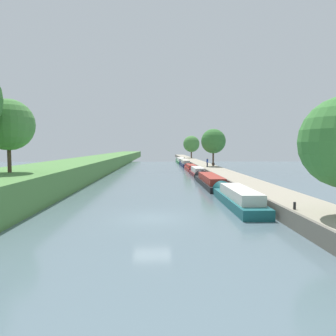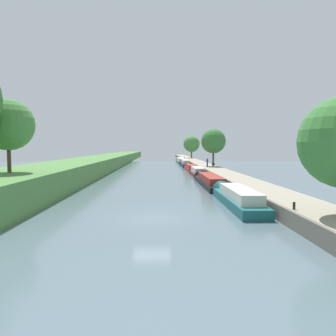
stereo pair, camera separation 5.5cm
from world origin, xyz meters
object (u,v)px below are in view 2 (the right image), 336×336
(narrowboat_black, at_px, (209,180))
(person_walking, at_px, (207,162))
(narrowboat_red, at_px, (191,168))
(narrowboat_navy, at_px, (185,163))
(mooring_bollard_far, at_px, (184,158))
(narrowboat_teal, at_px, (236,197))
(narrowboat_green, at_px, (181,161))
(mooring_bollard_near, at_px, (294,206))
(park_bench, at_px, (213,163))
(narrowboat_maroon, at_px, (197,172))

(narrowboat_black, relative_size, person_walking, 9.06)
(narrowboat_red, relative_size, narrowboat_navy, 0.80)
(mooring_bollard_far, bearing_deg, narrowboat_teal, -91.39)
(narrowboat_red, relative_size, narrowboat_green, 0.65)
(person_walking, distance_m, mooring_bollard_near, 40.15)
(park_bench, bearing_deg, mooring_bollard_far, 94.54)
(narrowboat_green, distance_m, mooring_bollard_far, 7.89)
(narrowboat_black, relative_size, mooring_bollard_far, 33.43)
(narrowboat_black, xyz_separation_m, park_bench, (4.92, 25.18, 0.78))
(narrowboat_red, height_order, mooring_bollard_near, mooring_bollard_near)
(narrowboat_red, bearing_deg, narrowboat_black, -90.34)
(narrowboat_maroon, relative_size, narrowboat_green, 0.62)
(narrowboat_black, height_order, mooring_bollard_near, mooring_bollard_near)
(mooring_bollard_near, height_order, park_bench, park_bench)
(narrowboat_navy, height_order, mooring_bollard_far, narrowboat_navy)
(narrowboat_maroon, relative_size, narrowboat_navy, 0.75)
(narrowboat_black, distance_m, narrowboat_maroon, 12.96)
(narrowboat_teal, height_order, narrowboat_navy, narrowboat_navy)
(narrowboat_teal, bearing_deg, mooring_bollard_far, 88.61)
(narrowboat_red, relative_size, mooring_bollard_near, 25.05)
(mooring_bollard_near, relative_size, park_bench, 0.30)
(narrowboat_black, xyz_separation_m, narrowboat_navy, (0.08, 38.24, 0.11))
(mooring_bollard_near, bearing_deg, narrowboat_red, 92.32)
(narrowboat_maroon, xyz_separation_m, mooring_bollard_far, (1.89, 49.55, 0.64))
(narrowboat_maroon, distance_m, person_walking, 7.36)
(narrowboat_teal, xyz_separation_m, mooring_bollard_near, (1.85, -6.98, 0.60))
(narrowboat_red, bearing_deg, narrowboat_maroon, -90.42)
(person_walking, xyz_separation_m, park_bench, (2.09, 5.53, -0.53))
(narrowboat_red, xyz_separation_m, person_walking, (2.69, -4.49, 1.36))
(mooring_bollard_near, bearing_deg, narrowboat_navy, 91.83)
(narrowboat_maroon, bearing_deg, mooring_bollard_near, -86.76)
(person_walking, bearing_deg, narrowboat_black, -98.21)
(narrowboat_black, distance_m, narrowboat_navy, 38.24)
(person_walking, relative_size, park_bench, 1.11)
(narrowboat_maroon, bearing_deg, narrowboat_red, 89.58)
(narrowboat_navy, relative_size, narrowboat_green, 0.82)
(narrowboat_navy, distance_m, person_walking, 18.84)
(narrowboat_teal, height_order, park_bench, narrowboat_teal)
(narrowboat_teal, height_order, narrowboat_black, narrowboat_teal)
(person_walking, bearing_deg, narrowboat_navy, 98.43)
(park_bench, bearing_deg, narrowboat_green, 99.11)
(narrowboat_navy, relative_size, mooring_bollard_far, 31.46)
(mooring_bollard_far, bearing_deg, mooring_bollard_near, -90.00)
(narrowboat_maroon, relative_size, mooring_bollard_far, 23.67)
(narrowboat_red, bearing_deg, narrowboat_green, 89.96)
(person_walking, xyz_separation_m, mooring_bollard_near, (-0.88, -40.13, -0.65))
(narrowboat_red, distance_m, narrowboat_navy, 14.10)
(narrowboat_red, bearing_deg, mooring_bollard_far, 87.30)
(person_walking, bearing_deg, narrowboat_maroon, -112.51)
(narrowboat_black, relative_size, mooring_bollard_near, 33.43)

